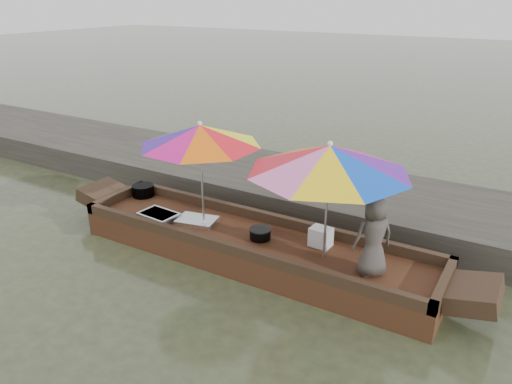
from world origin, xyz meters
The scene contains 11 objects.
water centered at (0.00, 0.00, 0.00)m, with size 80.00×80.00×0.00m, color #323625.
dock centered at (0.00, 2.20, 0.25)m, with size 22.00×2.20×0.50m, color #2D2B26.
boat_hull centered at (0.00, 0.00, 0.17)m, with size 5.23×1.20×0.35m, color #371F11.
cooking_pot centered at (-2.37, 0.38, 0.44)m, with size 0.36×0.36×0.19m, color black.
tray_crayfish centered at (-1.54, -0.19, 0.39)m, with size 0.57×0.40×0.09m, color silver.
tray_scallop centered at (-0.96, 0.00, 0.38)m, with size 0.57×0.40×0.06m, color silver.
charcoal_grill centered at (0.11, 0.02, 0.42)m, with size 0.29×0.29×0.14m, color black.
supply_bag centered at (0.91, 0.26, 0.48)m, with size 0.28×0.22×0.26m, color silver.
vendor centered at (1.73, -0.09, 0.85)m, with size 0.49×0.32×1.01m, color #433D38.
umbrella_bow centered at (-0.83, 0.00, 1.12)m, with size 1.71×1.71×1.55m, color #FFF414, non-canonical shape.
umbrella_stern centered at (1.08, 0.00, 1.12)m, with size 2.02×2.02×1.55m, color #5B14A5, non-canonical shape.
Camera 1 is at (3.22, -5.32, 3.53)m, focal length 35.00 mm.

